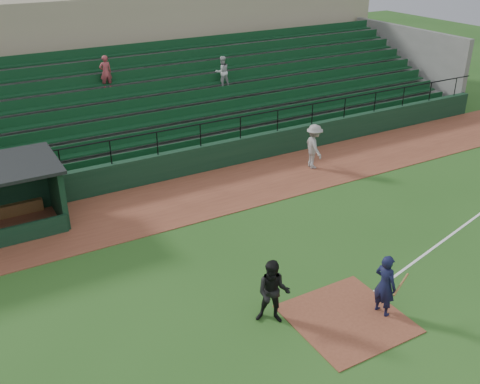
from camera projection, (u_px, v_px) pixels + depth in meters
ground at (325, 300)px, 15.97m from camera, size 90.00×90.00×0.00m
warning_track at (203, 195)px, 22.20m from camera, size 40.00×4.00×0.03m
home_plate_dirt at (347, 319)px, 15.18m from camera, size 3.00×3.00×0.03m
foul_line at (475, 217)px, 20.47m from camera, size 17.49×4.44×0.01m
stadium_structure at (128, 91)px, 27.80m from camera, size 38.00×13.08×6.40m
batter_at_plate at (385, 285)px, 15.02m from camera, size 1.07×0.75×1.89m
umpire at (273, 292)px, 14.71m from camera, size 1.18×1.14×1.91m
runner at (314, 146)px, 24.24m from camera, size 1.02×1.44×2.01m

